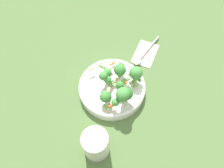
% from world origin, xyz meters
% --- Properties ---
extents(ground_plane, '(3.00, 3.00, 0.00)m').
position_xyz_m(ground_plane, '(0.00, 0.00, 0.00)').
color(ground_plane, '#4C6B38').
extents(bowl, '(0.24, 0.24, 0.04)m').
position_xyz_m(bowl, '(0.00, 0.00, 0.02)').
color(bowl, white).
rests_on(bowl, ground_plane).
extents(pasta_salad, '(0.20, 0.20, 0.09)m').
position_xyz_m(pasta_salad, '(-0.01, -0.03, 0.08)').
color(pasta_salad, '#8CB766').
rests_on(pasta_salad, bowl).
extents(cup, '(0.08, 0.08, 0.12)m').
position_xyz_m(cup, '(-0.22, -0.02, 0.06)').
color(cup, silver).
rests_on(cup, ground_plane).
extents(napkin, '(0.13, 0.09, 0.01)m').
position_xyz_m(napkin, '(0.21, -0.07, 0.00)').
color(napkin, beige).
rests_on(napkin, ground_plane).
extents(spoon, '(0.18, 0.07, 0.01)m').
position_xyz_m(spoon, '(0.19, -0.07, 0.01)').
color(spoon, silver).
rests_on(spoon, napkin).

